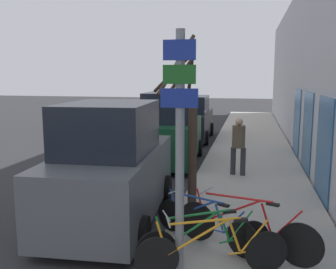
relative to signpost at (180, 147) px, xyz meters
name	(u,v)px	position (x,y,z in m)	size (l,w,h in m)	color
ground_plane	(172,167)	(-1.53, 6.87, -2.05)	(80.00, 80.00, 0.00)	#28282B
sidewalk_curb	(251,152)	(1.07, 9.67, -1.98)	(3.20, 32.00, 0.15)	#ADA89E
building_facade	(302,71)	(2.81, 9.59, 1.17)	(0.23, 32.00, 6.50)	#BCBCC1
signpost	(180,147)	(0.00, 0.00, 0.00)	(0.53, 0.15, 3.54)	gray
bicycle_0	(213,251)	(0.50, -0.05, -1.52)	(2.16, 0.81, 0.89)	black
bicycle_1	(205,241)	(0.36, 0.29, -1.53)	(1.97, 1.00, 0.86)	black
bicycle_2	(245,229)	(0.94, 0.80, -1.49)	(2.35, 0.90, 0.97)	black
bicycle_3	(204,223)	(0.25, 1.01, -1.54)	(1.90, 1.13, 0.83)	black
parked_car_0	(112,168)	(-1.84, 2.05, -0.92)	(2.30, 4.49, 2.52)	#51565B
parked_car_1	(171,132)	(-1.72, 7.53, -0.94)	(2.17, 4.25, 2.49)	#144728
parked_car_2	(190,120)	(-1.83, 12.58, -1.08)	(2.09, 4.60, 2.11)	black
pedestrian_near	(239,142)	(0.67, 5.80, -0.92)	(0.44, 0.38, 1.70)	#333338
street_tree	(189,133)	(-0.28, 2.62, -0.20)	(1.17, 1.72, 3.74)	#3D2D23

